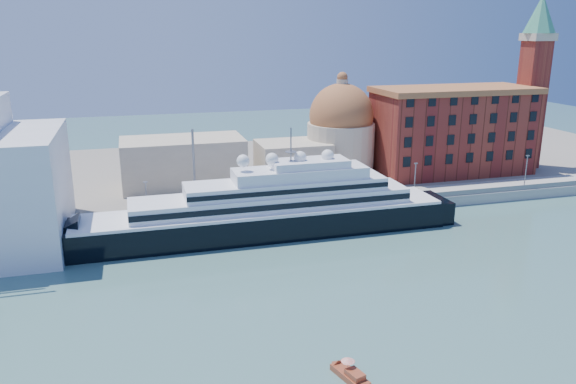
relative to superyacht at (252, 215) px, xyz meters
name	(u,v)px	position (x,y,z in m)	size (l,w,h in m)	color
ground	(340,277)	(10.07, -23.00, -4.36)	(400.00, 400.00, 0.00)	#3C6866
quay	(286,210)	(10.07, 11.00, -3.11)	(180.00, 10.00, 2.50)	gray
land	(248,169)	(10.07, 52.00, -3.36)	(260.00, 72.00, 2.00)	slate
quay_fence	(291,208)	(10.07, 6.50, -1.26)	(180.00, 0.10, 1.20)	slate
superyacht	(252,215)	(0.00, 0.00, 0.00)	(84.58, 11.73, 25.28)	black
water_taxi	(351,375)	(0.98, -50.40, -3.73)	(3.34, 5.88, 2.65)	brown
warehouse	(452,130)	(62.07, 29.00, 9.43)	(43.00, 19.00, 23.25)	maroon
campanile	(534,72)	(86.07, 29.00, 24.39)	(8.40, 8.40, 47.00)	maroon
church	(285,145)	(16.46, 34.72, 6.55)	(66.00, 18.00, 25.50)	beige
lamp_posts	(230,178)	(-2.60, 9.27, 5.48)	(120.80, 2.40, 18.00)	slate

